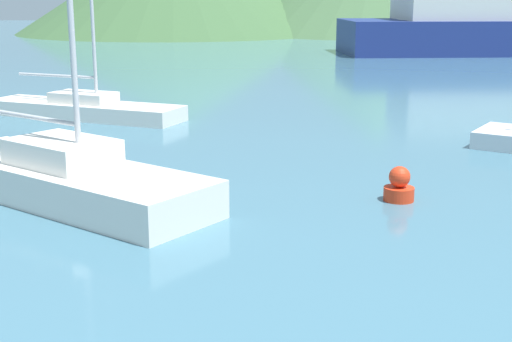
% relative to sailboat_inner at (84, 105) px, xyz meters
% --- Properties ---
extents(sailboat_inner, '(7.50, 3.77, 11.36)m').
position_rel_sailboat_inner_xyz_m(sailboat_inner, '(0.00, 0.00, 0.00)').
color(sailboat_inner, white).
rests_on(sailboat_inner, ground_plane).
extents(sailboat_middle, '(7.29, 5.57, 7.01)m').
position_rel_sailboat_inner_xyz_m(sailboat_middle, '(3.07, -10.04, 0.05)').
color(sailboat_middle, white).
rests_on(sailboat_middle, ground_plane).
extents(buoy_marker, '(0.64, 0.64, 0.74)m').
position_rel_sailboat_inner_xyz_m(buoy_marker, '(10.09, -9.40, -0.13)').
color(buoy_marker, red).
rests_on(buoy_marker, ground_plane).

